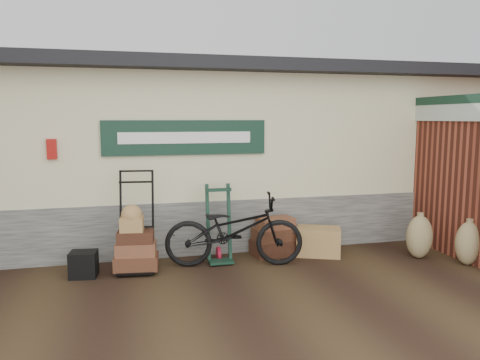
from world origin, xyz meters
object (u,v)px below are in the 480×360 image
object	(u,v)px
bicycle	(234,227)
black_trunk	(84,264)
suitcase_stack	(274,236)
wicker_hamper	(318,241)
green_barrow	(219,224)
porter_trolley	(136,220)

from	to	relation	value
bicycle	black_trunk	bearing A→B (deg)	100.02
suitcase_stack	black_trunk	distance (m)	3.01
black_trunk	wicker_hamper	bearing A→B (deg)	2.78
suitcase_stack	bicycle	bearing A→B (deg)	-152.69
green_barrow	suitcase_stack	distance (m)	1.01
green_barrow	suitcase_stack	bearing A→B (deg)	9.82
wicker_hamper	black_trunk	bearing A→B (deg)	-177.22
porter_trolley	wicker_hamper	xyz separation A→B (m)	(2.93, 0.03, -0.53)
suitcase_stack	wicker_hamper	world-z (taller)	suitcase_stack
black_trunk	bicycle	size ratio (longest dim) A/B	0.18
porter_trolley	bicycle	size ratio (longest dim) A/B	0.72
black_trunk	porter_trolley	bearing A→B (deg)	11.00
porter_trolley	bicycle	world-z (taller)	porter_trolley
green_barrow	wicker_hamper	size ratio (longest dim) A/B	1.74
wicker_hamper	black_trunk	size ratio (longest dim) A/B	1.90
wicker_hamper	porter_trolley	bearing A→B (deg)	-179.37
suitcase_stack	wicker_hamper	xyz separation A→B (m)	(0.71, -0.20, -0.09)
wicker_hamper	black_trunk	world-z (taller)	wicker_hamper
suitcase_stack	bicycle	world-z (taller)	bicycle
suitcase_stack	bicycle	size ratio (longest dim) A/B	0.34
wicker_hamper	bicycle	xyz separation A→B (m)	(-1.49, -0.20, 0.38)
porter_trolley	green_barrow	xyz separation A→B (m)	(1.27, 0.07, -0.14)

